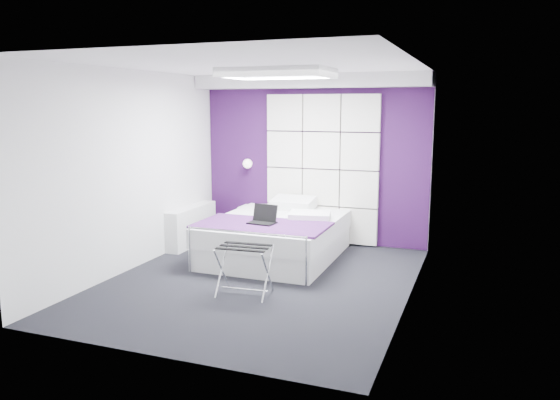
% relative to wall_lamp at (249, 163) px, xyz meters
% --- Properties ---
extents(floor, '(4.40, 4.40, 0.00)m').
position_rel_wall_lamp_xyz_m(floor, '(1.05, -2.06, -1.22)').
color(floor, black).
rests_on(floor, ground).
extents(ceiling, '(4.40, 4.40, 0.00)m').
position_rel_wall_lamp_xyz_m(ceiling, '(1.05, -2.06, 1.38)').
color(ceiling, white).
rests_on(ceiling, wall_back).
extents(wall_back, '(3.60, 0.00, 3.60)m').
position_rel_wall_lamp_xyz_m(wall_back, '(1.05, 0.14, 0.08)').
color(wall_back, silver).
rests_on(wall_back, floor).
extents(wall_left, '(0.00, 4.40, 4.40)m').
position_rel_wall_lamp_xyz_m(wall_left, '(-0.75, -2.06, 0.08)').
color(wall_left, silver).
rests_on(wall_left, floor).
extents(wall_right, '(0.00, 4.40, 4.40)m').
position_rel_wall_lamp_xyz_m(wall_right, '(2.85, -2.06, 0.08)').
color(wall_right, silver).
rests_on(wall_right, floor).
extents(accent_wall, '(3.58, 0.02, 2.58)m').
position_rel_wall_lamp_xyz_m(accent_wall, '(1.05, 0.13, 0.08)').
color(accent_wall, '#2F0D3B').
rests_on(accent_wall, wall_back).
extents(soffit, '(3.58, 0.50, 0.20)m').
position_rel_wall_lamp_xyz_m(soffit, '(1.05, -0.11, 1.28)').
color(soffit, silver).
rests_on(soffit, wall_back).
extents(headboard, '(1.80, 0.08, 2.30)m').
position_rel_wall_lamp_xyz_m(headboard, '(1.20, 0.08, -0.05)').
color(headboard, silver).
rests_on(headboard, wall_back).
extents(skylight, '(1.36, 0.86, 0.12)m').
position_rel_wall_lamp_xyz_m(skylight, '(1.05, -1.46, 1.33)').
color(skylight, white).
rests_on(skylight, ceiling).
extents(wall_lamp, '(0.15, 0.15, 0.15)m').
position_rel_wall_lamp_xyz_m(wall_lamp, '(0.00, 0.00, 0.00)').
color(wall_lamp, white).
rests_on(wall_lamp, wall_back).
extents(radiator, '(0.22, 1.20, 0.60)m').
position_rel_wall_lamp_xyz_m(radiator, '(-0.64, -0.76, -0.92)').
color(radiator, silver).
rests_on(radiator, floor).
extents(bed, '(1.74, 2.11, 0.74)m').
position_rel_wall_lamp_xyz_m(bed, '(0.85, -0.97, -0.91)').
color(bed, silver).
rests_on(bed, floor).
extents(nightstand, '(0.41, 0.32, 0.05)m').
position_rel_wall_lamp_xyz_m(nightstand, '(0.09, -0.04, -0.72)').
color(nightstand, silver).
rests_on(nightstand, wall_back).
extents(luggage_rack, '(0.58, 0.43, 0.57)m').
position_rel_wall_lamp_xyz_m(luggage_rack, '(1.07, -2.56, -0.94)').
color(luggage_rack, silver).
rests_on(luggage_rack, floor).
extents(laptop, '(0.35, 0.25, 0.25)m').
position_rel_wall_lamp_xyz_m(laptop, '(0.85, -1.44, -0.57)').
color(laptop, black).
rests_on(laptop, bed).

